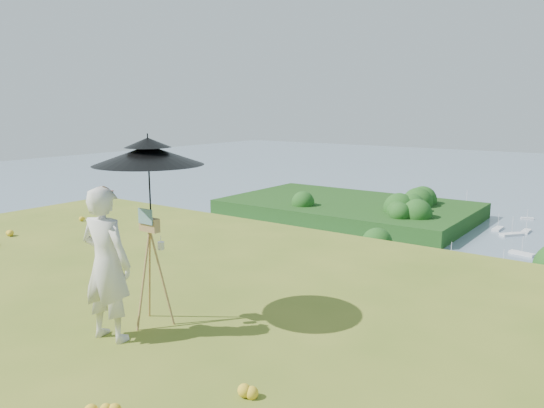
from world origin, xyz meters
The scene contains 7 objects.
peninsula centered at (-75.00, 155.00, -29.00)m, with size 90.00×60.00×12.00m, color #1A380F, non-canonical shape.
slope_trees centered at (0.00, 35.00, -15.00)m, with size 110.00×50.00×6.00m, color #174B16, non-canonical shape.
wildflowers centered at (0.00, 0.25, 0.06)m, with size 10.00×10.50×0.12m, color yellow, non-canonical shape.
painter centered at (1.61, 0.60, 0.93)m, with size 0.68×0.45×1.86m, color beige.
field_easel centered at (1.69, 1.21, 0.76)m, with size 0.58×0.58×1.52m, color #9E7542, non-canonical shape.
sun_umbrella centered at (1.69, 1.24, 1.85)m, with size 1.36×1.36×1.19m, color black, non-canonical shape.
painter_cap centered at (1.61, 0.60, 1.81)m, with size 0.20×0.23×0.10m, color #DC7B79, non-canonical shape.
Camera 1 is at (6.70, -3.14, 2.77)m, focal length 35.00 mm.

